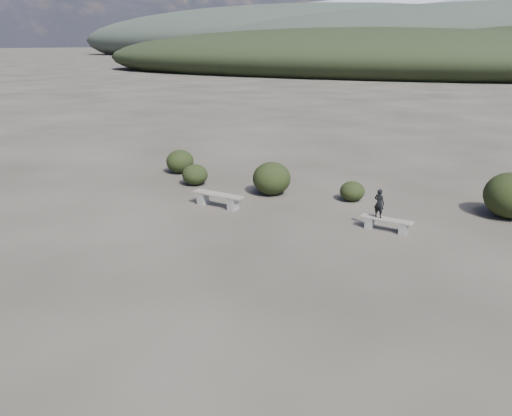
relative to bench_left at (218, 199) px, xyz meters
The scene contains 10 objects.
ground 6.94m from the bench_left, 59.88° to the right, with size 1200.00×1200.00×0.00m, color #322D27.
bench_left is the anchor object (origin of this frame).
bench_right 6.08m from the bench_left, ahead, with size 1.66×0.46×0.41m.
seated_person 5.82m from the bench_left, ahead, with size 0.34×0.23×0.94m, color black.
shrub_a 3.24m from the bench_left, 137.50° to the left, with size 1.08×1.08×0.88m, color black.
shrub_b 2.62m from the bench_left, 65.18° to the left, with size 1.50×1.50×1.29m, color black.
shrub_c 5.11m from the bench_left, 34.70° to the left, with size 0.94×0.94×0.75m, color black.
shrub_d 10.17m from the bench_left, 19.75° to the left, with size 1.79×1.79×1.56m, color black.
shrub_f 5.51m from the bench_left, 138.63° to the left, with size 1.26×1.26×1.07m, color black.
mountain_ridges 333.25m from the bench_left, 90.69° to the left, with size 500.00×400.00×56.00m.
Camera 1 is at (5.43, -8.98, 5.69)m, focal length 35.00 mm.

